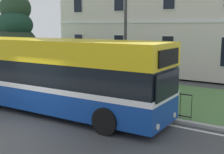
# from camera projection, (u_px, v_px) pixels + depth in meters

# --- Properties ---
(ground_plane) EXTENTS (60.00, 56.00, 0.18)m
(ground_plane) POSITION_uv_depth(u_px,v_px,m) (40.00, 121.00, 11.77)
(ground_plane) COLOR #404245
(iron_verge_railing) EXTENTS (13.15, 0.04, 0.97)m
(iron_verge_railing) POSITION_uv_depth(u_px,v_px,m) (64.00, 87.00, 15.02)
(iron_verge_railing) COLOR black
(iron_verge_railing) RESTS_ON ground_plane
(evergreen_tree) EXTENTS (3.50, 3.50, 5.75)m
(evergreen_tree) POSITION_uv_depth(u_px,v_px,m) (14.00, 41.00, 20.51)
(evergreen_tree) COLOR #423328
(evergreen_tree) RESTS_ON ground_plane
(single_decker_bus) EXTENTS (10.37, 2.82, 3.12)m
(single_decker_bus) POSITION_uv_depth(u_px,v_px,m) (54.00, 74.00, 12.69)
(single_decker_bus) COLOR navy
(single_decker_bus) RESTS_ON ground_plane
(street_lamp_post) EXTENTS (0.36, 0.24, 7.74)m
(street_lamp_post) POSITION_uv_depth(u_px,v_px,m) (126.00, 8.00, 13.76)
(street_lamp_post) COLOR #333338
(street_lamp_post) RESTS_ON ground_plane
(litter_bin) EXTENTS (0.51, 0.51, 1.12)m
(litter_bin) POSITION_uv_depth(u_px,v_px,m) (37.00, 79.00, 17.17)
(litter_bin) COLOR #4C4742
(litter_bin) RESTS_ON ground_plane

